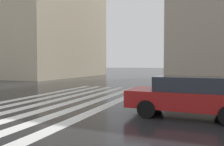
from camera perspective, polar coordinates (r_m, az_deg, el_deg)
The scene contains 4 objects.
ground_plane at distance 8.24m, azimuth -24.15°, elevation -10.77°, with size 220.00×220.00×0.00m, color black.
zebra_crossing at distance 11.56m, azimuth -11.15°, elevation -6.87°, with size 13.00×5.50×0.01m.
haussmann_block_mid at distance 40.22m, azimuth -23.79°, elevation 16.65°, with size 17.93×23.92×24.39m.
car_red at distance 8.06m, azimuth 19.53°, elevation -5.53°, with size 1.85×4.10×1.41m.
Camera 1 is at (-5.48, -5.88, 1.83)m, focal length 34.38 mm.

